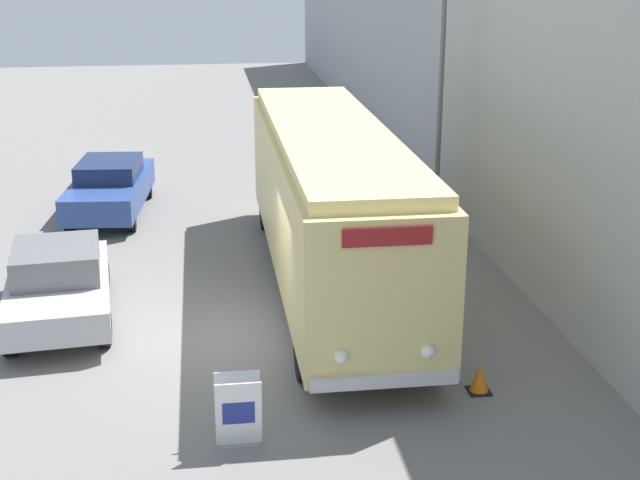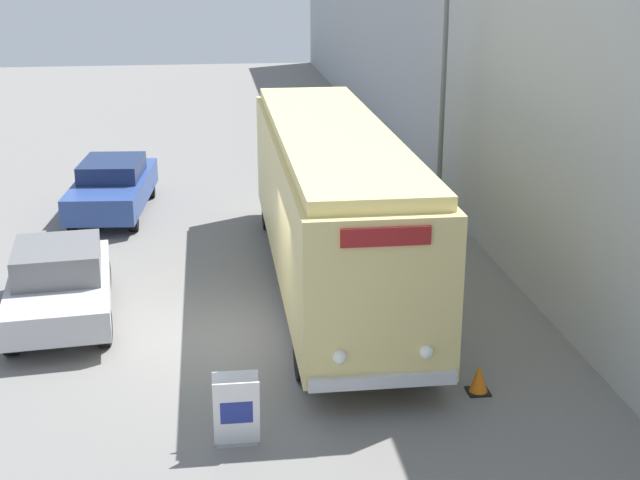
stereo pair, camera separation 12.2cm
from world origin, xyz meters
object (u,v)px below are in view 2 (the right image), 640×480
parked_car_near (59,283)px  parked_car_mid (113,186)px  vintage_bus (332,199)px  streetlamp (444,65)px  sign_board (236,412)px  traffic_cone (479,379)px

parked_car_near → parked_car_mid: bearing=81.4°
vintage_bus → parked_car_near: size_ratio=2.64×
streetlamp → parked_car_near: bearing=-153.6°
parked_car_near → parked_car_mid: parked_car_near is taller
sign_board → parked_car_near: size_ratio=0.25×
parked_car_near → parked_car_mid: 7.21m
streetlamp → parked_car_mid: 9.35m
streetlamp → parked_car_mid: (-8.16, 2.99, -3.45)m
parked_car_mid → traffic_cone: bearing=-53.9°
parked_car_near → traffic_cone: parked_car_near is taller
parked_car_near → traffic_cone: bearing=-34.5°
vintage_bus → streetlamp: streetlamp is taller
streetlamp → vintage_bus: bearing=-135.1°
sign_board → parked_car_mid: size_ratio=0.23×
sign_board → traffic_cone: (3.93, 1.07, -0.28)m
streetlamp → parked_car_mid: streetlamp is taller
sign_board → vintage_bus: bearing=69.9°
sign_board → parked_car_mid: (-2.84, 12.16, 0.23)m
parked_car_mid → streetlamp: bearing=-15.4°
parked_car_mid → traffic_cone: parked_car_mid is taller
parked_car_near → sign_board: bearing=-63.2°
vintage_bus → traffic_cone: vintage_bus is taller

